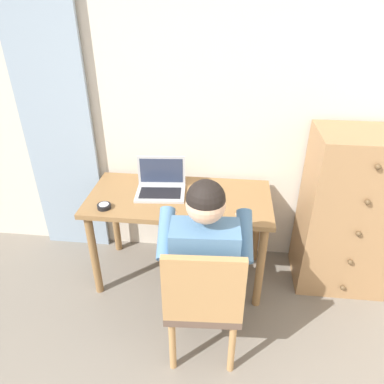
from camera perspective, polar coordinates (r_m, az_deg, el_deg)
wall_back at (r=2.59m, az=3.70°, el=13.59°), size 4.80×0.05×2.50m
curtain_panel at (r=2.87m, az=-20.88°, el=10.08°), size 0.54×0.03×2.19m
desk at (r=2.53m, az=-2.00°, el=-2.71°), size 1.27×0.61×0.71m
dresser at (r=2.74m, az=23.82°, el=-3.15°), size 0.62×0.48×1.20m
chair at (r=2.06m, az=1.81°, el=-16.73°), size 0.44×0.42×0.87m
person_seated at (r=2.07m, az=2.05°, el=-9.58°), size 0.55×0.60×1.19m
laptop at (r=2.52m, az=-5.02°, el=1.09°), size 0.36×0.28×0.24m
computer_mouse at (r=2.42m, az=0.91°, el=-1.14°), size 0.09×0.11×0.03m
desk_clock at (r=2.41m, az=-13.92°, el=-2.23°), size 0.09×0.09×0.03m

